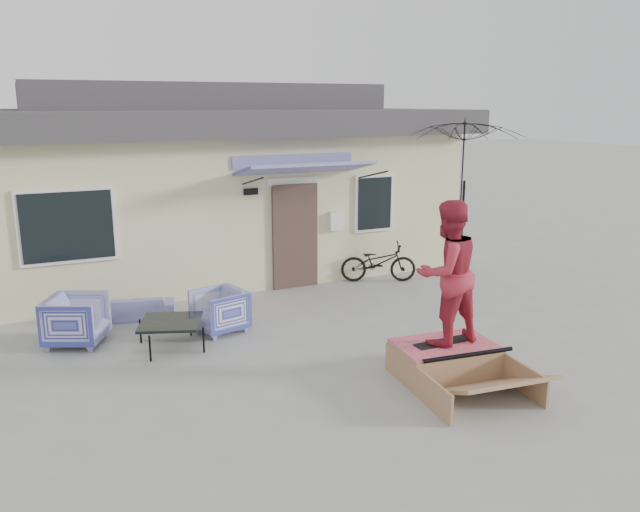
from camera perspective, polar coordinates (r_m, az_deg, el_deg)
name	(u,v)px	position (r m, az deg, el deg)	size (l,w,h in m)	color
ground	(357,380)	(8.75, 3.30, -11.04)	(90.00, 90.00, 0.00)	gray
house	(198,176)	(15.54, -10.85, 7.05)	(10.80, 8.49, 4.10)	beige
loveseat	(134,304)	(11.47, -16.33, -4.12)	(1.35, 0.40, 0.53)	#282E98
armchair_left	(76,318)	(10.51, -21.03, -5.20)	(0.82, 0.77, 0.85)	#282E98
armchair_right	(219,309)	(10.48, -9.01, -4.68)	(0.75, 0.71, 0.78)	#282E98
coffee_table	(171,334)	(9.99, -13.19, -6.85)	(0.88, 0.88, 0.44)	black
bicycle	(378,258)	(13.27, 5.26, -0.19)	(0.55, 1.56, 1.00)	black
patio_umbrella	(464,198)	(13.43, 12.75, 5.13)	(2.88, 2.78, 2.20)	black
skate_ramp	(445,359)	(8.98, 11.11, -9.08)	(1.33, 1.77, 0.44)	#8F6847
skateboard	(444,341)	(8.92, 11.04, -7.51)	(0.87, 0.22, 0.05)	black
skater	(447,270)	(8.62, 11.34, -1.26)	(0.96, 0.74, 1.96)	#A92738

